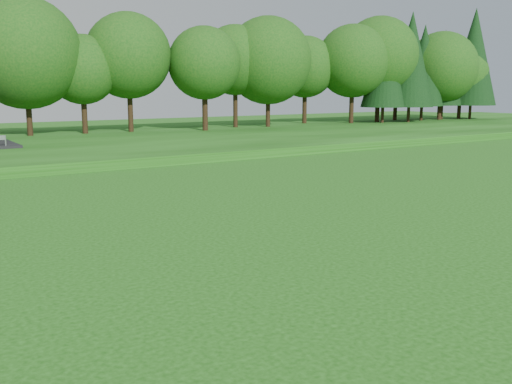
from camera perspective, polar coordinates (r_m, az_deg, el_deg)
berm at (r=50.06m, az=-9.90°, el=5.33°), size 130.00×30.00×0.60m
walking_path at (r=37.72m, az=-1.36°, el=3.46°), size 130.00×1.60×0.04m
treeline at (r=53.70m, az=-11.92°, el=13.92°), size 104.00×7.00×15.00m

